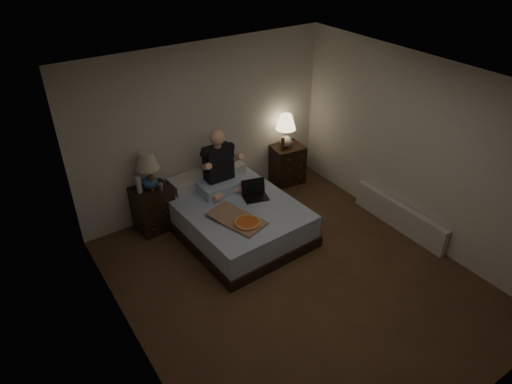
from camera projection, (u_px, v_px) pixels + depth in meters
floor at (296, 281)px, 5.75m from camera, size 4.00×4.50×0.00m
ceiling at (308, 89)px, 4.41m from camera, size 4.00×4.50×0.00m
wall_back at (205, 128)px, 6.66m from camera, size 4.00×0.00×2.50m
wall_front at (484, 330)px, 3.50m from camera, size 4.00×0.00×2.50m
wall_left at (128, 264)px, 4.14m from camera, size 0.00×4.50×2.50m
wall_right at (420, 152)px, 6.02m from camera, size 0.00×4.50×2.50m
bed at (235, 217)px, 6.50m from camera, size 1.58×2.04×0.49m
nightstand_left at (153, 208)px, 6.54m from camera, size 0.54×0.49×0.66m
nightstand_right at (286, 164)px, 7.66m from camera, size 0.55×0.51×0.66m
lamp_left at (148, 171)px, 6.22m from camera, size 0.37×0.37×0.56m
lamp_right at (286, 131)px, 7.32m from camera, size 0.37×0.37×0.56m
water_bottle at (139, 185)px, 6.21m from camera, size 0.07×0.07×0.25m
soda_can at (161, 187)px, 6.30m from camera, size 0.07×0.07×0.10m
beer_bottle_left at (152, 183)px, 6.26m from camera, size 0.06×0.06×0.23m
beer_bottle_right at (283, 144)px, 7.30m from camera, size 0.06×0.06×0.23m
person at (220, 162)px, 6.41m from camera, size 0.66×0.52×0.93m
laptop at (256, 191)px, 6.40m from camera, size 0.40×0.36×0.24m
pizza_box at (247, 223)px, 5.88m from camera, size 0.61×0.85×0.08m
radiator at (399, 216)px, 6.59m from camera, size 0.10×1.60×0.40m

